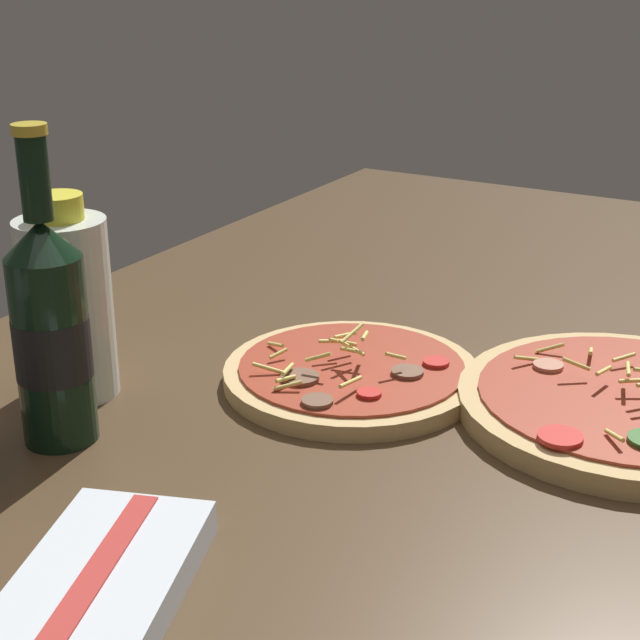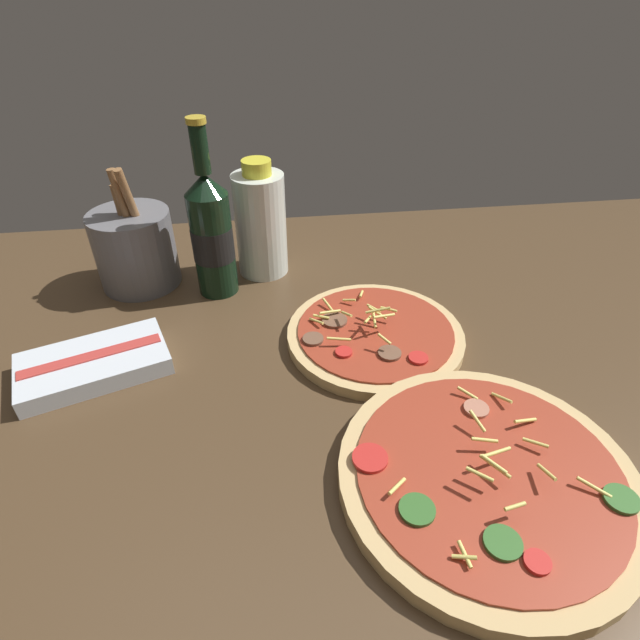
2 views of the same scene
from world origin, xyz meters
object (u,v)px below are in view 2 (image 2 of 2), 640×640
Objects in this scene: beer_bottle at (212,234)px; oil_bottle at (261,223)px; dish_towel at (94,364)px; pizza_near at (487,477)px; pizza_far at (375,335)px; utensil_crock at (135,248)px.

beer_bottle is 1.41× the size of oil_bottle.
dish_towel is at bearing -130.26° from beer_bottle.
pizza_far is at bearing 104.00° from pizza_near.
oil_bottle is (-19.96, 44.41, 7.32)cm from pizza_near.
utensil_crock is (-12.12, 3.80, -3.56)cm from beer_bottle.
oil_bottle reaches higher than pizza_far.
utensil_crock is at bearing -175.92° from oil_bottle.
beer_bottle is (-21.21, 15.58, 8.65)cm from pizza_far.
pizza_far is 1.29× the size of oil_bottle.
pizza_far is 38.89cm from utensil_crock.
beer_bottle is 24.12cm from dish_towel.
pizza_far is 26.16cm from oil_bottle.
pizza_near reaches higher than dish_towel.
pizza_near is 1.23× the size of pizza_far.
oil_bottle reaches higher than pizza_near.
beer_bottle reaches higher than utensil_crock.
pizza_near is at bearing -65.80° from oil_bottle.
pizza_far is 1.20× the size of dish_towel.
utensil_crock is (-33.32, 19.38, 5.09)cm from pizza_far.
pizza_near is 1.13× the size of beer_bottle.
utensil_crock reaches higher than pizza_near.
pizza_near is 48.43cm from beer_bottle.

